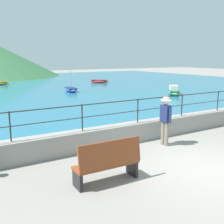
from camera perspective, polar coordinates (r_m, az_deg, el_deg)
ground_plane at (r=8.40m, az=18.66°, el=-11.08°), size 120.00×120.00×0.00m
promenade_wall at (r=10.49m, az=5.31°, el=-4.02°), size 20.00×0.56×0.70m
railing at (r=10.27m, az=5.41°, el=1.30°), size 18.44×0.04×0.90m
lake_water at (r=31.47m, az=-20.21°, el=5.01°), size 64.00×44.32×0.06m
bench_main at (r=6.91m, az=-0.82°, el=-10.38°), size 1.71×0.59×1.13m
person_walking at (r=9.90m, az=11.07°, el=-1.37°), size 0.38×0.57×1.75m
boat_0 at (r=33.63m, az=-2.68°, el=6.44°), size 2.31×2.21×0.36m
boat_1 at (r=25.15m, az=-8.57°, el=4.69°), size 1.20×2.40×1.88m
boat_2 at (r=23.37m, az=12.77°, el=4.20°), size 2.09×2.38×0.76m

